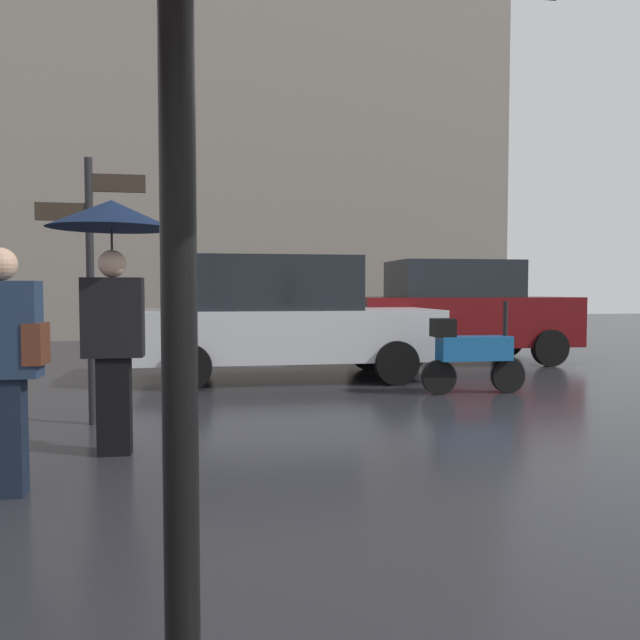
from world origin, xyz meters
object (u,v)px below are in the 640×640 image
Objects in this scene: parked_scooter at (471,352)px; parked_car_left at (459,311)px; street_signpost at (91,263)px; pedestrian_with_umbrella at (112,256)px; pedestrian_with_bag at (5,356)px; parked_car_right at (283,317)px.

parked_scooter is 0.35× the size of parked_car_left.
street_signpost is at bearing -176.01° from parked_scooter.
street_signpost is at bearing 167.64° from pedestrian_with_umbrella.
parked_car_left is 7.45m from street_signpost.
parked_car_left reaches higher than parked_scooter.
pedestrian_with_bag is 1.17× the size of parked_scooter.
parked_car_right is at bearing 34.83° from parked_car_left.
pedestrian_with_bag is (-0.54, -0.98, -0.73)m from pedestrian_with_umbrella.
street_signpost reaches higher than parked_scooter.
pedestrian_with_umbrella is 1.49× the size of parked_scooter.
pedestrian_with_umbrella is at bearing 56.81° from parked_car_left.
parked_car_right is at bearing 52.01° from street_signpost.
parked_car_left is (1.23, 3.45, 0.43)m from parked_scooter.
parked_car_left is at bearing 9.31° from parked_car_right.
parked_car_left is (5.41, 5.85, -0.69)m from pedestrian_with_umbrella.
street_signpost reaches higher than pedestrian_with_umbrella.
parked_scooter is (4.18, 2.39, -1.12)m from pedestrian_with_umbrella.
pedestrian_with_umbrella is at bearing -71.75° from street_signpost.
parked_car_right reaches higher than parked_scooter.
pedestrian_with_umbrella is 1.32m from street_signpost.
pedestrian_with_bag is 0.41× the size of parked_car_left.
pedestrian_with_bag is 0.61× the size of street_signpost.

